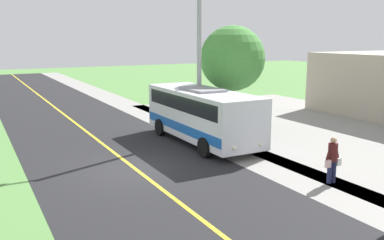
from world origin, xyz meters
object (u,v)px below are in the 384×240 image
Objects in this scene: shuttle_bus_front at (202,113)px; tree_curbside at (233,59)px; street_light_pole at (197,45)px; pedestrian_with_bags at (333,158)px.

tree_curbside is at bearing -150.29° from shuttle_bus_front.
shuttle_bus_front is at bearing 29.71° from tree_curbside.
street_light_pole reaches higher than shuttle_bus_front.
tree_curbside reaches higher than pedestrian_with_bags.
street_light_pole reaches higher than pedestrian_with_bags.
street_light_pole is (0.82, -8.59, 3.92)m from pedestrian_with_bags.
tree_curbside is at bearing -168.61° from street_light_pole.
street_light_pole is (-0.34, -1.12, 3.33)m from shuttle_bus_front.
shuttle_bus_front is 7.58m from pedestrian_with_bags.
tree_curbside is (-2.51, -0.51, -0.79)m from street_light_pole.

